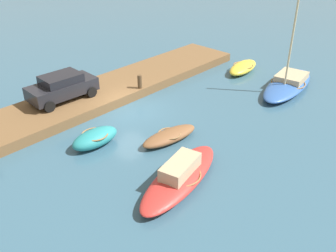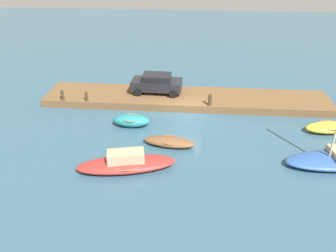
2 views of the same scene
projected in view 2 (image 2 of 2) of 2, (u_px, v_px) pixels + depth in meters
ground_plane at (185, 117)px, 25.86m from camera, size 84.00×84.00×0.00m
dock_platform at (186, 99)px, 28.00m from camera, size 22.52×3.89×0.58m
dinghy_teal at (131, 120)px, 24.44m from camera, size 2.59×1.37×0.83m
motorboat_red at (126, 163)px, 19.90m from camera, size 5.89×2.94×1.16m
rowboat_brown at (169, 142)px, 22.17m from camera, size 3.42×1.56×0.57m
rowboat_yellow at (330, 127)px, 23.71m from camera, size 3.58×1.89×0.67m
mooring_post_west at (210, 100)px, 26.04m from camera, size 0.27×0.27×0.86m
mooring_post_mid_west at (87, 97)px, 26.78m from camera, size 0.21×0.21×0.73m
mooring_post_mid_east at (62, 95)px, 26.91m from camera, size 0.25×0.25×0.80m
parked_car at (157, 83)px, 27.99m from camera, size 4.06×2.11×1.55m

